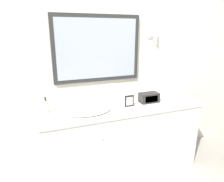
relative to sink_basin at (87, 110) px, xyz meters
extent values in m
cube|color=silver|center=(0.43, 0.33, 0.38)|extent=(8.00, 0.06, 2.55)
cube|color=#282828|center=(0.21, 0.28, 0.63)|extent=(1.05, 0.04, 0.78)
cube|color=#9EA8B2|center=(0.21, 0.26, 0.63)|extent=(0.96, 0.01, 0.69)
cylinder|color=silver|center=(0.92, 0.29, 0.79)|extent=(0.09, 0.01, 0.09)
cylinder|color=silver|center=(0.92, 0.24, 0.79)|extent=(0.02, 0.10, 0.02)
cylinder|color=white|center=(0.92, 0.19, 0.86)|extent=(0.02, 0.02, 0.14)
cube|color=white|center=(0.43, 0.02, -0.47)|extent=(1.89, 0.53, 0.85)
cube|color=silver|center=(0.43, 0.02, -0.03)|extent=(1.95, 0.56, 0.03)
sphere|color=silver|center=(0.09, -0.25, -0.24)|extent=(0.02, 0.02, 0.02)
sphere|color=silver|center=(0.77, -0.25, -0.24)|extent=(0.02, 0.02, 0.02)
ellipsoid|color=white|center=(0.00, -0.01, 0.00)|extent=(0.53, 0.34, 0.03)
cylinder|color=silver|center=(0.00, 0.19, 0.00)|extent=(0.06, 0.06, 0.03)
cylinder|color=silver|center=(0.00, 0.19, 0.07)|extent=(0.02, 0.02, 0.12)
cylinder|color=silver|center=(0.00, 0.15, 0.13)|extent=(0.02, 0.07, 0.02)
cylinder|color=white|center=(-0.07, 0.19, 0.01)|extent=(0.05, 0.02, 0.02)
cylinder|color=white|center=(0.08, 0.19, 0.01)|extent=(0.06, 0.02, 0.02)
cylinder|color=beige|center=(-0.42, 0.11, 0.05)|extent=(0.06, 0.06, 0.14)
cylinder|color=black|center=(-0.42, 0.11, 0.14)|extent=(0.02, 0.02, 0.04)
cube|color=black|center=(-0.42, 0.10, 0.16)|extent=(0.02, 0.03, 0.01)
cube|color=black|center=(0.80, 0.03, 0.04)|extent=(0.24, 0.13, 0.12)
cube|color=black|center=(0.80, -0.03, 0.04)|extent=(0.17, 0.01, 0.08)
cube|color=black|center=(0.50, -0.02, 0.05)|extent=(0.11, 0.01, 0.14)
cube|color=beige|center=(0.50, -0.03, 0.05)|extent=(0.08, 0.00, 0.10)
cube|color=#A8B7C6|center=(1.25, -0.06, 0.01)|extent=(0.16, 0.14, 0.05)
cube|color=silver|center=(1.01, 0.15, -0.01)|extent=(0.19, 0.12, 0.01)
camera|label=1|loc=(-0.46, -2.01, 0.83)|focal=32.00mm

